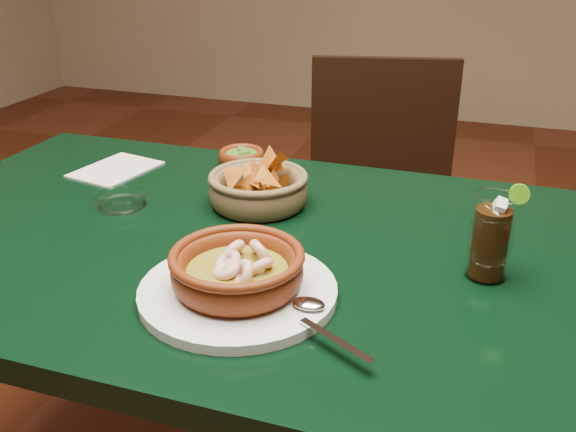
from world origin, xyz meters
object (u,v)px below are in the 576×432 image
(dining_chair, at_px, (379,216))
(shrimp_plate, at_px, (238,275))
(dining_table, at_px, (217,282))
(cola_drink, at_px, (491,237))
(chip_basket, at_px, (259,189))

(dining_chair, height_order, shrimp_plate, dining_chair)
(dining_table, relative_size, cola_drink, 7.92)
(dining_table, bearing_deg, dining_chair, 77.17)
(dining_chair, xyz_separation_m, cola_drink, (0.29, -0.71, 0.32))
(dining_chair, distance_m, shrimp_plate, 0.93)
(dining_table, height_order, shrimp_plate, shrimp_plate)
(shrimp_plate, xyz_separation_m, cola_drink, (0.33, 0.17, 0.03))
(shrimp_plate, relative_size, cola_drink, 2.37)
(dining_table, bearing_deg, shrimp_plate, -55.96)
(shrimp_plate, distance_m, cola_drink, 0.37)
(dining_table, xyz_separation_m, shrimp_plate, (0.12, -0.18, 0.13))
(dining_table, distance_m, dining_chair, 0.74)
(shrimp_plate, bearing_deg, dining_chair, 87.27)
(chip_basket, bearing_deg, shrimp_plate, -74.17)
(shrimp_plate, bearing_deg, dining_table, 124.04)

